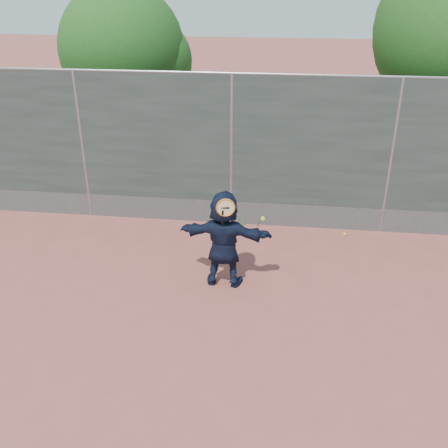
# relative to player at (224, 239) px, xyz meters

# --- Properties ---
(ground) EXTENTS (80.00, 80.00, 0.00)m
(ground) POSITION_rel_player_xyz_m (-0.14, -1.24, -0.81)
(ground) COLOR #9E4C42
(ground) RESTS_ON ground
(player) EXTENTS (1.53, 0.56, 1.62)m
(player) POSITION_rel_player_xyz_m (0.00, 0.00, 0.00)
(player) COLOR #121B33
(player) RESTS_ON ground
(ball_ground) EXTENTS (0.07, 0.07, 0.07)m
(ball_ground) POSITION_rel_player_xyz_m (2.14, 1.96, -0.78)
(ball_ground) COLOR #C2DC31
(ball_ground) RESTS_ON ground
(fence) EXTENTS (20.00, 0.06, 3.03)m
(fence) POSITION_rel_player_xyz_m (-0.14, 2.26, 0.77)
(fence) COLOR #38423D
(fence) RESTS_ON ground
(swing_action) EXTENTS (0.74, 0.13, 0.51)m
(swing_action) POSITION_rel_player_xyz_m (0.10, -0.20, 0.61)
(swing_action) COLOR orange
(swing_action) RESTS_ON ground
(tree_left) EXTENTS (3.15, 3.00, 4.53)m
(tree_left) POSITION_rel_player_xyz_m (-2.99, 5.31, 2.13)
(tree_left) COLOR #382314
(tree_left) RESTS_ON ground
(weed_clump) EXTENTS (0.68, 0.07, 0.30)m
(weed_clump) POSITION_rel_player_xyz_m (0.15, 2.14, -0.68)
(weed_clump) COLOR #387226
(weed_clump) RESTS_ON ground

